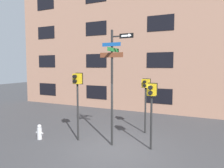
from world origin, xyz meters
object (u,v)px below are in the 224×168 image
object	(u,v)px
pedestrian_signal_right	(152,97)
fire_hydrant	(40,132)
pedestrian_signal_across	(146,90)
pedestrian_signal_left	(77,88)
street_sign_pole	(113,77)

from	to	relation	value
pedestrian_signal_right	fire_hydrant	world-z (taller)	pedestrian_signal_right
fire_hydrant	pedestrian_signal_across	bearing A→B (deg)	36.27
pedestrian_signal_left	pedestrian_signal_right	bearing A→B (deg)	6.56
pedestrian_signal_right	fire_hydrant	bearing A→B (deg)	-168.25
pedestrian_signal_right	pedestrian_signal_across	world-z (taller)	pedestrian_signal_across
fire_hydrant	street_sign_pole	bearing A→B (deg)	12.67
pedestrian_signal_left	pedestrian_signal_right	world-z (taller)	pedestrian_signal_left
street_sign_pole	pedestrian_signal_across	distance (m)	2.34
pedestrian_signal_right	pedestrian_signal_across	distance (m)	2.04
pedestrian_signal_right	pedestrian_signal_across	xyz separation A→B (m)	(-0.81, 1.88, 0.04)
pedestrian_signal_right	pedestrian_signal_left	bearing A→B (deg)	-173.44
street_sign_pole	fire_hydrant	world-z (taller)	street_sign_pole
street_sign_pole	pedestrian_signal_right	size ratio (longest dim) A/B	1.80
street_sign_pole	pedestrian_signal_across	xyz separation A→B (m)	(0.66, 2.13, -0.72)
pedestrian_signal_right	fire_hydrant	size ratio (longest dim) A/B	3.88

